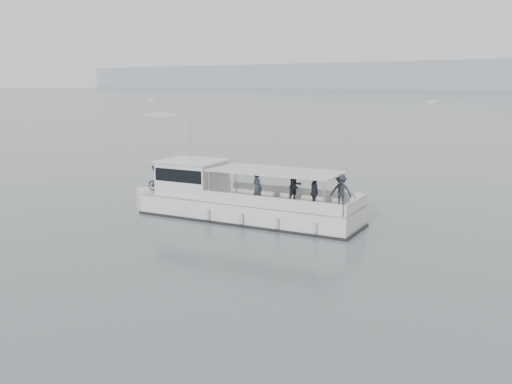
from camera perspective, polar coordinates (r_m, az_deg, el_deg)
The scene contains 2 objects.
ground at distance 27.54m, azimuth 5.71°, elevation -4.71°, with size 1400.00×1400.00×0.00m, color slate.
tour_boat at distance 31.62m, azimuth -2.67°, elevation -0.83°, with size 14.10×5.41×5.87m.
Camera 1 is at (13.94, -22.57, 7.39)m, focal length 40.00 mm.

